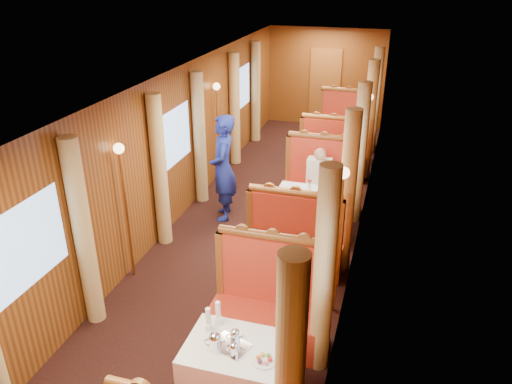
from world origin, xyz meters
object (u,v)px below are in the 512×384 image
at_px(teapot_right, 234,351).
at_px(banquette_near_aft, 268,309).
at_px(banquette_mid_aft, 320,187).
at_px(banquette_far_aft, 345,128).
at_px(steward, 223,168).
at_px(rose_vase_far, 343,119).
at_px(table_near, 241,377).
at_px(fruit_plate, 264,360).
at_px(teapot_left, 215,344).
at_px(passenger, 319,175).
at_px(banquette_far_fwd, 332,158).
at_px(tea_tray, 230,346).
at_px(banquette_mid_fwd, 296,244).
at_px(table_far, 339,144).
at_px(teapot_back, 235,338).
at_px(table_mid, 309,215).
at_px(rose_vase_mid, 309,184).

bearing_deg(teapot_right, banquette_near_aft, 90.97).
bearing_deg(banquette_mid_aft, banquette_far_aft, 90.00).
bearing_deg(steward, rose_vase_far, 137.47).
height_order(table_near, banquette_mid_aft, banquette_mid_aft).
bearing_deg(steward, fruit_plate, 7.47).
xyz_separation_m(teapot_left, passenger, (0.21, 4.36, -0.08)).
distance_m(banquette_mid_aft, banquette_far_fwd, 1.47).
bearing_deg(teapot_right, passenger, 91.76).
bearing_deg(banquette_far_aft, teapot_right, -90.15).
bearing_deg(passenger, banquette_far_aft, 90.00).
relative_size(tea_tray, rose_vase_far, 0.94).
relative_size(table_near, banquette_mid_fwd, 0.78).
relative_size(banquette_near_aft, steward, 0.74).
distance_m(banquette_far_fwd, teapot_right, 6.12).
distance_m(banquette_mid_fwd, table_far, 4.51).
bearing_deg(banquette_mid_fwd, tea_tray, -92.18).
bearing_deg(tea_tray, teapot_back, 59.98).
height_order(table_mid, teapot_right, teapot_right).
xyz_separation_m(table_mid, fruit_plate, (0.26, -3.61, 0.39)).
height_order(teapot_back, rose_vase_mid, rose_vase_mid).
height_order(banquette_mid_fwd, steward, steward).
relative_size(banquette_far_fwd, banquette_far_aft, 1.00).
height_order(table_far, banquette_far_fwd, banquette_far_fwd).
relative_size(teapot_back, rose_vase_mid, 0.42).
height_order(table_near, teapot_left, teapot_left).
bearing_deg(table_mid, teapot_back, -91.07).
bearing_deg(teapot_left, tea_tray, 20.20).
bearing_deg(fruit_plate, teapot_right, -177.84).
height_order(banquette_mid_aft, teapot_back, banquette_mid_aft).
distance_m(banquette_mid_aft, steward, 1.76).
xyz_separation_m(banquette_near_aft, table_mid, (0.00, 2.49, -0.05)).
xyz_separation_m(table_mid, table_far, (0.00, 3.50, 0.00)).
height_order(teapot_right, fruit_plate, teapot_right).
xyz_separation_m(banquette_mid_fwd, banquette_mid_aft, (0.00, 2.03, 0.00)).
bearing_deg(teapot_left, banquette_near_aft, 63.24).
distance_m(banquette_near_aft, rose_vase_far, 6.01).
xyz_separation_m(banquette_far_aft, rose_vase_far, (0.03, -1.01, 0.50)).
height_order(banquette_mid_fwd, banquette_far_aft, same).
bearing_deg(teapot_back, steward, 96.10).
relative_size(banquette_far_aft, fruit_plate, 6.11).
bearing_deg(tea_tray, banquette_far_aft, 89.32).
bearing_deg(banquette_far_fwd, teapot_back, -90.62).
bearing_deg(teapot_left, banquette_far_fwd, 72.00).
bearing_deg(fruit_plate, rose_vase_mid, 94.41).
relative_size(fruit_plate, rose_vase_far, 0.61).
bearing_deg(rose_vase_far, tea_tray, -91.06).
height_order(banquette_far_aft, fruit_plate, banquette_far_aft).
distance_m(teapot_back, fruit_plate, 0.36).
height_order(table_mid, fruit_plate, fruit_plate).
bearing_deg(table_far, table_near, -90.00).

